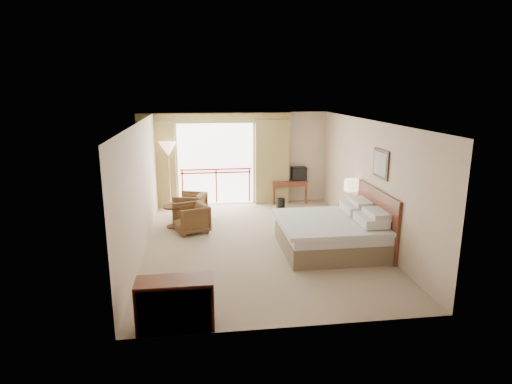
{
  "coord_description": "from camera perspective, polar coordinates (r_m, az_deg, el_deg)",
  "views": [
    {
      "loc": [
        -1.27,
        -8.96,
        3.4
      ],
      "look_at": [
        -0.02,
        0.4,
        1.08
      ],
      "focal_mm": 30.0,
      "sensor_mm": 36.0,
      "label": 1
    }
  ],
  "objects": [
    {
      "name": "headboard",
      "position": [
        9.56,
        15.75,
        -3.46
      ],
      "size": [
        0.06,
        2.1,
        1.3
      ],
      "primitive_type": "cube",
      "color": "#582719",
      "rests_on": "wall_right"
    },
    {
      "name": "table_lamp",
      "position": [
        10.49,
        12.58,
        0.84
      ],
      "size": [
        0.33,
        0.33,
        0.59
      ],
      "rotation": [
        0.0,
        0.0,
        0.09
      ],
      "color": "tan",
      "rests_on": "nightstand"
    },
    {
      "name": "wastebasket",
      "position": [
        12.29,
        3.33,
        -1.57
      ],
      "size": [
        0.26,
        0.26,
        0.3
      ],
      "primitive_type": "cylinder",
      "rotation": [
        0.0,
        0.0,
        -0.1
      ],
      "color": "black",
      "rests_on": "floor"
    },
    {
      "name": "wall_front",
      "position": [
        5.97,
        5.17,
        -6.35
      ],
      "size": [
        5.0,
        0.0,
        5.0
      ],
      "primitive_type": "plane",
      "rotation": [
        -1.57,
        0.0,
        0.0
      ],
      "color": "beige",
      "rests_on": "ground"
    },
    {
      "name": "side_table",
      "position": [
        10.79,
        -10.96,
        -2.71
      ],
      "size": [
        0.51,
        0.51,
        0.55
      ],
      "rotation": [
        0.0,
        0.0,
        0.33
      ],
      "color": "black",
      "rests_on": "floor"
    },
    {
      "name": "nightstand",
      "position": [
        10.64,
        12.45,
        -3.33
      ],
      "size": [
        0.47,
        0.55,
        0.65
      ],
      "primitive_type": "cube",
      "rotation": [
        0.0,
        0.0,
        -0.02
      ],
      "color": "#582719",
      "rests_on": "floor"
    },
    {
      "name": "curtain_right",
      "position": [
        12.67,
        2.13,
        4.02
      ],
      "size": [
        1.0,
        0.26,
        2.5
      ],
      "primitive_type": "cube",
      "color": "olive",
      "rests_on": "wall_back"
    },
    {
      "name": "wall_right",
      "position": [
        9.93,
        14.88,
        1.42
      ],
      "size": [
        0.0,
        7.0,
        7.0
      ],
      "primitive_type": "plane",
      "rotation": [
        1.57,
        0.0,
        -1.57
      ],
      "color": "beige",
      "rests_on": "ground"
    },
    {
      "name": "phone",
      "position": [
        10.39,
        12.57,
        -1.68
      ],
      "size": [
        0.17,
        0.14,
        0.07
      ],
      "primitive_type": "cube",
      "rotation": [
        0.0,
        0.0,
        -0.08
      ],
      "color": "black",
      "rests_on": "nightstand"
    },
    {
      "name": "dresser",
      "position": [
        6.47,
        -10.7,
        -14.42
      ],
      "size": [
        1.11,
        0.47,
        0.74
      ],
      "rotation": [
        0.0,
        0.0,
        -0.04
      ],
      "color": "#582719",
      "rests_on": "floor"
    },
    {
      "name": "floor_lamp",
      "position": [
        12.22,
        -11.66,
        5.31
      ],
      "size": [
        0.49,
        0.49,
        1.93
      ],
      "rotation": [
        0.0,
        0.0,
        -0.35
      ],
      "color": "tan",
      "rests_on": "floor"
    },
    {
      "name": "balcony_railing",
      "position": [
        12.7,
        -5.33,
        1.97
      ],
      "size": [
        2.09,
        0.03,
        1.02
      ],
      "color": "red",
      "rests_on": "wall_back"
    },
    {
      "name": "book",
      "position": [
        10.75,
        -11.01,
        -1.8
      ],
      "size": [
        0.17,
        0.22,
        0.02
      ],
      "primitive_type": "imported",
      "rotation": [
        0.0,
        0.0,
        0.09
      ],
      "color": "white",
      "rests_on": "side_table"
    },
    {
      "name": "framed_art",
      "position": [
        9.29,
        16.29,
        3.64
      ],
      "size": [
        0.04,
        0.72,
        0.6
      ],
      "color": "black",
      "rests_on": "wall_right"
    },
    {
      "name": "cup",
      "position": [
        12.77,
        3.58,
        1.71
      ],
      "size": [
        0.06,
        0.06,
        0.09
      ],
      "primitive_type": "cylinder",
      "rotation": [
        0.0,
        0.0,
        -0.01
      ],
      "color": "white",
      "rests_on": "desk"
    },
    {
      "name": "ceiling",
      "position": [
        9.08,
        0.46,
        9.37
      ],
      "size": [
        7.0,
        7.0,
        0.0
      ],
      "primitive_type": "plane",
      "rotation": [
        3.14,
        0.0,
        0.0
      ],
      "color": "white",
      "rests_on": "wall_back"
    },
    {
      "name": "wall_left",
      "position": [
        9.27,
        -15.04,
        0.55
      ],
      "size": [
        0.0,
        7.0,
        7.0
      ],
      "primitive_type": "plane",
      "rotation": [
        1.57,
        0.0,
        1.57
      ],
      "color": "beige",
      "rests_on": "ground"
    },
    {
      "name": "floor",
      "position": [
        9.67,
        0.43,
        -6.8
      ],
      "size": [
        7.0,
        7.0,
        0.0
      ],
      "primitive_type": "plane",
      "color": "gray",
      "rests_on": "ground"
    },
    {
      "name": "valance",
      "position": [
        12.38,
        -5.5,
        9.8
      ],
      "size": [
        4.4,
        0.22,
        0.28
      ],
      "primitive_type": "cube",
      "color": "olive",
      "rests_on": "wall_back"
    },
    {
      "name": "curtain_left",
      "position": [
        12.55,
        -12.92,
        3.58
      ],
      "size": [
        1.0,
        0.26,
        2.5
      ],
      "primitive_type": "cube",
      "color": "olive",
      "rests_on": "wall_back"
    },
    {
      "name": "hvac_vent",
      "position": [
        12.74,
        4.11,
        9.03
      ],
      "size": [
        0.5,
        0.04,
        0.5
      ],
      "primitive_type": "cube",
      "color": "silver",
      "rests_on": "wall_back"
    },
    {
      "name": "bed",
      "position": [
        9.31,
        10.15,
        -5.38
      ],
      "size": [
        2.13,
        2.06,
        0.97
      ],
      "color": "brown",
      "rests_on": "floor"
    },
    {
      "name": "balcony_door",
      "position": [
        12.64,
        -5.38,
        3.71
      ],
      "size": [
        2.4,
        0.0,
        2.4
      ],
      "primitive_type": "plane",
      "rotation": [
        1.57,
        0.0,
        0.0
      ],
      "color": "white",
      "rests_on": "wall_back"
    },
    {
      "name": "wall_back",
      "position": [
        12.69,
        -1.78,
        4.5
      ],
      "size": [
        5.0,
        0.0,
        5.0
      ],
      "primitive_type": "plane",
      "rotation": [
        1.57,
        0.0,
        0.0
      ],
      "color": "beige",
      "rests_on": "ground"
    },
    {
      "name": "coffee_maker",
      "position": [
        12.78,
        2.88,
        2.06
      ],
      "size": [
        0.12,
        0.12,
        0.24
      ],
      "primitive_type": "cylinder",
      "rotation": [
        0.0,
        0.0,
        0.05
      ],
      "color": "black",
      "rests_on": "desk"
    },
    {
      "name": "armchair_far",
      "position": [
        11.56,
        -8.69,
        -3.47
      ],
      "size": [
        0.94,
        0.93,
        0.69
      ],
      "primitive_type": "imported",
      "rotation": [
        0.0,
        0.0,
        -1.89
      ],
      "color": "#4C321A",
      "rests_on": "floor"
    },
    {
      "name": "tv",
      "position": [
        12.89,
        5.73,
        2.47
      ],
      "size": [
        0.43,
        0.35,
        0.39
      ],
      "rotation": [
        0.0,
        0.0,
        0.19
      ],
      "color": "black",
      "rests_on": "desk"
    },
    {
      "name": "desk",
      "position": [
        12.94,
        4.35,
        0.98
      ],
      "size": [
        1.06,
        0.51,
        0.69
      ],
      "rotation": [
        0.0,
        0.0,
        -0.06
      ],
      "color": "#582719",
      "rests_on": "floor"
    },
    {
      "name": "armchair_near",
      "position": [
        10.49,
        -8.56,
        -5.28
      ],
      "size": [
        0.96,
        0.94,
        0.69
      ],
      "primitive_type": "imported",
      "rotation": [
        0.0,
        0.0,
        -1.24
      ],
      "color": "#4C321A",
      "rests_on": "floor"
    }
  ]
}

